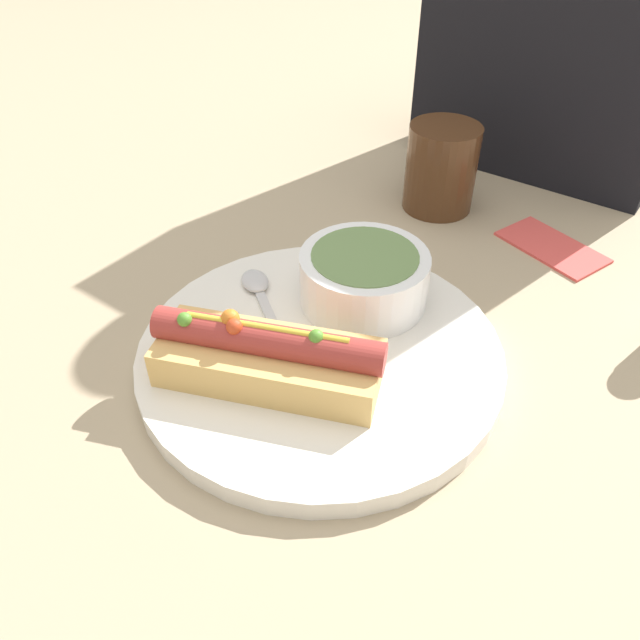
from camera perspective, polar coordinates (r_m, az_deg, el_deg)
The scene contains 7 objects.
ground_plane at distance 0.52m, azimuth 0.00°, elevation -3.88°, with size 4.00×4.00×0.00m, color tan.
dinner_plate at distance 0.51m, azimuth 0.00°, elevation -3.17°, with size 0.30×0.30×0.02m.
hot_dog at distance 0.46m, azimuth -4.77°, elevation -3.32°, with size 0.18×0.12×0.06m.
soup_bowl at distance 0.54m, azimuth 4.04°, elevation 4.03°, with size 0.11×0.11×0.05m.
spoon at distance 0.55m, azimuth -5.25°, elevation 1.90°, with size 0.14×0.10×0.01m.
drinking_glass at distance 0.71m, azimuth 11.00°, elevation 13.48°, with size 0.08×0.08×0.09m.
napkin at distance 0.69m, azimuth 20.46°, elevation 6.36°, with size 0.12×0.09×0.01m.
Camera 1 is at (0.22, -0.30, 0.36)m, focal length 35.00 mm.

